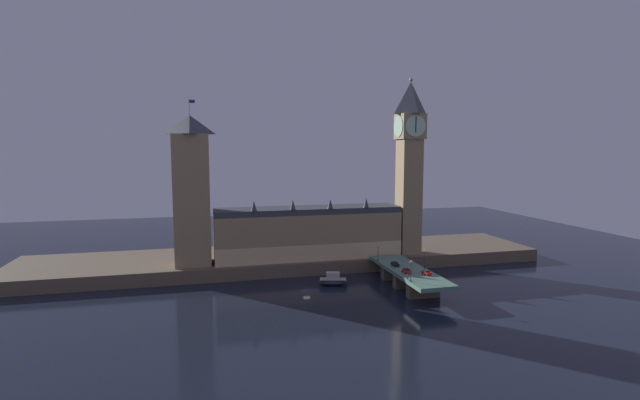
{
  "coord_description": "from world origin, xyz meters",
  "views": [
    {
      "loc": [
        -34.26,
        -155.98,
        49.91
      ],
      "look_at": [
        9.88,
        20.0,
        30.02
      ],
      "focal_mm": 26.0,
      "sensor_mm": 36.0,
      "label": 1
    }
  ],
  "objects_px": {
    "clock_tower": "(409,162)",
    "pedestrian_near_rail": "(408,277)",
    "victoria_tower": "(192,190)",
    "car_northbound_trail": "(407,271)",
    "car_southbound_lead": "(427,273)",
    "street_lamp_far": "(378,250)",
    "street_lamp_near": "(411,268)",
    "car_northbound_lead": "(395,264)",
    "boat_upstream": "(333,280)",
    "street_lamp_mid": "(425,256)"
  },
  "relations": [
    {
      "from": "clock_tower",
      "to": "street_lamp_far",
      "type": "height_order",
      "value": "clock_tower"
    },
    {
      "from": "pedestrian_near_rail",
      "to": "street_lamp_mid",
      "type": "height_order",
      "value": "street_lamp_mid"
    },
    {
      "from": "car_northbound_lead",
      "to": "car_northbound_trail",
      "type": "xyz_separation_m",
      "value": [
        0.0,
        -10.19,
        -0.01
      ]
    },
    {
      "from": "street_lamp_near",
      "to": "street_lamp_far",
      "type": "height_order",
      "value": "street_lamp_near"
    },
    {
      "from": "victoria_tower",
      "to": "street_lamp_near",
      "type": "xyz_separation_m",
      "value": [
        69.65,
        -47.95,
        -22.98
      ]
    },
    {
      "from": "clock_tower",
      "to": "pedestrian_near_rail",
      "type": "xyz_separation_m",
      "value": [
        -19.53,
        -42.44,
        -37.07
      ]
    },
    {
      "from": "street_lamp_near",
      "to": "street_lamp_mid",
      "type": "relative_size",
      "value": 1.03
    },
    {
      "from": "clock_tower",
      "to": "street_lamp_mid",
      "type": "relative_size",
      "value": 10.65
    },
    {
      "from": "boat_upstream",
      "to": "car_southbound_lead",
      "type": "bearing_deg",
      "value": -30.96
    },
    {
      "from": "pedestrian_near_rail",
      "to": "boat_upstream",
      "type": "xyz_separation_m",
      "value": [
        -20.14,
        20.8,
        -5.78
      ]
    },
    {
      "from": "victoria_tower",
      "to": "car_northbound_lead",
      "type": "height_order",
      "value": "victoria_tower"
    },
    {
      "from": "pedestrian_near_rail",
      "to": "street_lamp_near",
      "type": "xyz_separation_m",
      "value": [
        -0.4,
        -3.2,
        3.65
      ]
    },
    {
      "from": "pedestrian_near_rail",
      "to": "street_lamp_far",
      "type": "xyz_separation_m",
      "value": [
        -0.4,
        26.24,
        3.39
      ]
    },
    {
      "from": "clock_tower",
      "to": "victoria_tower",
      "type": "distance_m",
      "value": 90.21
    },
    {
      "from": "car_southbound_lead",
      "to": "boat_upstream",
      "type": "distance_m",
      "value": 34.09
    },
    {
      "from": "car_northbound_lead",
      "to": "street_lamp_far",
      "type": "distance_m",
      "value": 10.09
    },
    {
      "from": "car_southbound_lead",
      "to": "street_lamp_mid",
      "type": "height_order",
      "value": "street_lamp_mid"
    },
    {
      "from": "car_northbound_trail",
      "to": "boat_upstream",
      "type": "height_order",
      "value": "car_northbound_trail"
    },
    {
      "from": "victoria_tower",
      "to": "car_southbound_lead",
      "type": "bearing_deg",
      "value": -27.65
    },
    {
      "from": "clock_tower",
      "to": "car_northbound_trail",
      "type": "height_order",
      "value": "clock_tower"
    },
    {
      "from": "street_lamp_far",
      "to": "car_southbound_lead",
      "type": "bearing_deg",
      "value": -68.2
    },
    {
      "from": "clock_tower",
      "to": "pedestrian_near_rail",
      "type": "height_order",
      "value": "clock_tower"
    },
    {
      "from": "car_northbound_lead",
      "to": "street_lamp_near",
      "type": "bearing_deg",
      "value": -99.11
    },
    {
      "from": "street_lamp_near",
      "to": "car_southbound_lead",
      "type": "bearing_deg",
      "value": 36.37
    },
    {
      "from": "victoria_tower",
      "to": "street_lamp_far",
      "type": "height_order",
      "value": "victoria_tower"
    },
    {
      "from": "clock_tower",
      "to": "street_lamp_near",
      "type": "relative_size",
      "value": 10.36
    },
    {
      "from": "street_lamp_mid",
      "to": "victoria_tower",
      "type": "bearing_deg",
      "value": 157.95
    },
    {
      "from": "car_southbound_lead",
      "to": "pedestrian_near_rail",
      "type": "xyz_separation_m",
      "value": [
        -8.69,
        -3.5,
        0.13
      ]
    },
    {
      "from": "street_lamp_far",
      "to": "clock_tower",
      "type": "bearing_deg",
      "value": 39.1
    },
    {
      "from": "car_southbound_lead",
      "to": "boat_upstream",
      "type": "relative_size",
      "value": 0.34
    },
    {
      "from": "car_northbound_trail",
      "to": "car_northbound_lead",
      "type": "bearing_deg",
      "value": 90.0
    },
    {
      "from": "car_northbound_trail",
      "to": "street_lamp_far",
      "type": "height_order",
      "value": "street_lamp_far"
    },
    {
      "from": "pedestrian_near_rail",
      "to": "clock_tower",
      "type": "bearing_deg",
      "value": 65.29
    },
    {
      "from": "street_lamp_near",
      "to": "street_lamp_far",
      "type": "bearing_deg",
      "value": 90.0
    },
    {
      "from": "clock_tower",
      "to": "car_northbound_lead",
      "type": "bearing_deg",
      "value": -123.56
    },
    {
      "from": "car_southbound_lead",
      "to": "clock_tower",
      "type": "bearing_deg",
      "value": 74.45
    },
    {
      "from": "car_southbound_lead",
      "to": "car_northbound_trail",
      "type": "bearing_deg",
      "value": 147.64
    },
    {
      "from": "victoria_tower",
      "to": "car_northbound_trail",
      "type": "xyz_separation_m",
      "value": [
        72.95,
        -37.58,
        -26.73
      ]
    },
    {
      "from": "victoria_tower",
      "to": "car_southbound_lead",
      "type": "xyz_separation_m",
      "value": [
        78.75,
        -41.26,
        -26.76
      ]
    },
    {
      "from": "street_lamp_near",
      "to": "street_lamp_mid",
      "type": "height_order",
      "value": "street_lamp_near"
    },
    {
      "from": "car_northbound_lead",
      "to": "pedestrian_near_rail",
      "type": "height_order",
      "value": "pedestrian_near_rail"
    },
    {
      "from": "boat_upstream",
      "to": "pedestrian_near_rail",
      "type": "bearing_deg",
      "value": -45.93
    },
    {
      "from": "car_southbound_lead",
      "to": "street_lamp_near",
      "type": "bearing_deg",
      "value": -143.63
    },
    {
      "from": "car_northbound_trail",
      "to": "street_lamp_near",
      "type": "distance_m",
      "value": 11.51
    },
    {
      "from": "car_northbound_trail",
      "to": "boat_upstream",
      "type": "distance_m",
      "value": 27.36
    },
    {
      "from": "street_lamp_far",
      "to": "street_lamp_near",
      "type": "bearing_deg",
      "value": -90.0
    },
    {
      "from": "clock_tower",
      "to": "street_lamp_near",
      "type": "distance_m",
      "value": 59.97
    },
    {
      "from": "car_northbound_lead",
      "to": "boat_upstream",
      "type": "relative_size",
      "value": 0.37
    },
    {
      "from": "car_northbound_trail",
      "to": "street_lamp_mid",
      "type": "distance_m",
      "value": 10.72
    },
    {
      "from": "car_northbound_lead",
      "to": "pedestrian_near_rail",
      "type": "xyz_separation_m",
      "value": [
        -2.9,
        -17.37,
        0.1
      ]
    }
  ]
}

